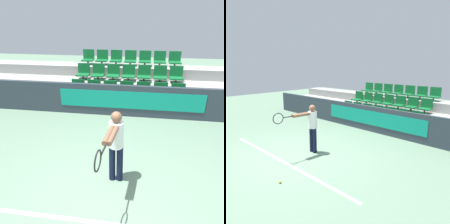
% 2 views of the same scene
% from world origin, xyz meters
% --- Properties ---
extents(ground_plane, '(30.00, 30.00, 0.00)m').
position_xyz_m(ground_plane, '(0.00, 0.00, 0.00)').
color(ground_plane, slate).
extents(court_baseline, '(5.85, 0.08, 0.01)m').
position_xyz_m(court_baseline, '(0.00, -0.42, 0.00)').
color(court_baseline, white).
rests_on(court_baseline, ground).
extents(barrier_wall, '(12.90, 0.14, 1.08)m').
position_xyz_m(barrier_wall, '(0.00, 3.83, 0.54)').
color(barrier_wall, '#2D3842').
rests_on(barrier_wall, ground).
extents(bleacher_tier_front, '(12.50, 0.87, 0.41)m').
position_xyz_m(bleacher_tier_front, '(0.00, 4.35, 0.20)').
color(bleacher_tier_front, '#9E9E99').
rests_on(bleacher_tier_front, ground).
extents(bleacher_tier_middle, '(12.50, 0.87, 0.81)m').
position_xyz_m(bleacher_tier_middle, '(0.00, 5.22, 0.41)').
color(bleacher_tier_middle, '#9E9E99').
rests_on(bleacher_tier_middle, ground).
extents(bleacher_tier_back, '(12.50, 0.87, 1.22)m').
position_xyz_m(bleacher_tier_back, '(0.00, 6.10, 0.61)').
color(bleacher_tier_back, '#9E9E99').
rests_on(bleacher_tier_back, ground).
extents(stadium_chair_0, '(0.48, 0.43, 0.59)m').
position_xyz_m(stadium_chair_0, '(-1.79, 4.47, 0.67)').
color(stadium_chair_0, '#333333').
rests_on(stadium_chair_0, bleacher_tier_front).
extents(stadium_chair_1, '(0.48, 0.43, 0.59)m').
position_xyz_m(stadium_chair_1, '(-1.19, 4.47, 0.67)').
color(stadium_chair_1, '#333333').
rests_on(stadium_chair_1, bleacher_tier_front).
extents(stadium_chair_2, '(0.48, 0.43, 0.59)m').
position_xyz_m(stadium_chair_2, '(-0.60, 4.47, 0.67)').
color(stadium_chair_2, '#333333').
rests_on(stadium_chair_2, bleacher_tier_front).
extents(stadium_chair_3, '(0.48, 0.43, 0.59)m').
position_xyz_m(stadium_chair_3, '(0.00, 4.47, 0.67)').
color(stadium_chair_3, '#333333').
rests_on(stadium_chair_3, bleacher_tier_front).
extents(stadium_chair_4, '(0.48, 0.43, 0.59)m').
position_xyz_m(stadium_chair_4, '(0.60, 4.47, 0.67)').
color(stadium_chair_4, '#333333').
rests_on(stadium_chair_4, bleacher_tier_front).
extents(stadium_chair_5, '(0.48, 0.43, 0.59)m').
position_xyz_m(stadium_chair_5, '(1.19, 4.47, 0.67)').
color(stadium_chair_5, '#333333').
rests_on(stadium_chair_5, bleacher_tier_front).
extents(stadium_chair_6, '(0.48, 0.43, 0.59)m').
position_xyz_m(stadium_chair_6, '(1.79, 4.47, 0.67)').
color(stadium_chair_6, '#333333').
rests_on(stadium_chair_6, bleacher_tier_front).
extents(stadium_chair_7, '(0.48, 0.43, 0.59)m').
position_xyz_m(stadium_chair_7, '(-1.79, 5.35, 1.07)').
color(stadium_chair_7, '#333333').
rests_on(stadium_chair_7, bleacher_tier_middle).
extents(stadium_chair_8, '(0.48, 0.43, 0.59)m').
position_xyz_m(stadium_chair_8, '(-1.19, 5.35, 1.07)').
color(stadium_chair_8, '#333333').
rests_on(stadium_chair_8, bleacher_tier_middle).
extents(stadium_chair_9, '(0.48, 0.43, 0.59)m').
position_xyz_m(stadium_chair_9, '(-0.60, 5.35, 1.07)').
color(stadium_chair_9, '#333333').
rests_on(stadium_chair_9, bleacher_tier_middle).
extents(stadium_chair_10, '(0.48, 0.43, 0.59)m').
position_xyz_m(stadium_chair_10, '(0.00, 5.35, 1.07)').
color(stadium_chair_10, '#333333').
rests_on(stadium_chair_10, bleacher_tier_middle).
extents(stadium_chair_11, '(0.48, 0.43, 0.59)m').
position_xyz_m(stadium_chair_11, '(0.60, 5.35, 1.07)').
color(stadium_chair_11, '#333333').
rests_on(stadium_chair_11, bleacher_tier_middle).
extents(stadium_chair_12, '(0.48, 0.43, 0.59)m').
position_xyz_m(stadium_chair_12, '(1.19, 5.35, 1.07)').
color(stadium_chair_12, '#333333').
rests_on(stadium_chair_12, bleacher_tier_middle).
extents(stadium_chair_13, '(0.48, 0.43, 0.59)m').
position_xyz_m(stadium_chair_13, '(1.79, 5.35, 1.07)').
color(stadium_chair_13, '#333333').
rests_on(stadium_chair_13, bleacher_tier_middle).
extents(stadium_chair_14, '(0.48, 0.43, 0.59)m').
position_xyz_m(stadium_chair_14, '(-1.79, 6.22, 1.48)').
color(stadium_chair_14, '#333333').
rests_on(stadium_chair_14, bleacher_tier_back).
extents(stadium_chair_15, '(0.48, 0.43, 0.59)m').
position_xyz_m(stadium_chair_15, '(-1.19, 6.22, 1.48)').
color(stadium_chair_15, '#333333').
rests_on(stadium_chair_15, bleacher_tier_back).
extents(stadium_chair_16, '(0.48, 0.43, 0.59)m').
position_xyz_m(stadium_chair_16, '(-0.60, 6.22, 1.48)').
color(stadium_chair_16, '#333333').
rests_on(stadium_chair_16, bleacher_tier_back).
extents(stadium_chair_17, '(0.48, 0.43, 0.59)m').
position_xyz_m(stadium_chair_17, '(0.00, 6.22, 1.48)').
color(stadium_chair_17, '#333333').
rests_on(stadium_chair_17, bleacher_tier_back).
extents(stadium_chair_18, '(0.48, 0.43, 0.59)m').
position_xyz_m(stadium_chair_18, '(0.60, 6.22, 1.48)').
color(stadium_chair_18, '#333333').
rests_on(stadium_chair_18, bleacher_tier_back).
extents(stadium_chair_19, '(0.48, 0.43, 0.59)m').
position_xyz_m(stadium_chair_19, '(1.19, 6.22, 1.48)').
color(stadium_chair_19, '#333333').
rests_on(stadium_chair_19, bleacher_tier_back).
extents(stadium_chair_20, '(0.48, 0.43, 0.59)m').
position_xyz_m(stadium_chair_20, '(1.79, 6.22, 1.48)').
color(stadium_chair_20, '#333333').
rests_on(stadium_chair_20, bleacher_tier_back).
extents(tennis_player, '(0.29, 1.44, 1.55)m').
position_xyz_m(tennis_player, '(0.11, 0.60, 0.94)').
color(tennis_player, black).
rests_on(tennis_player, ground).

